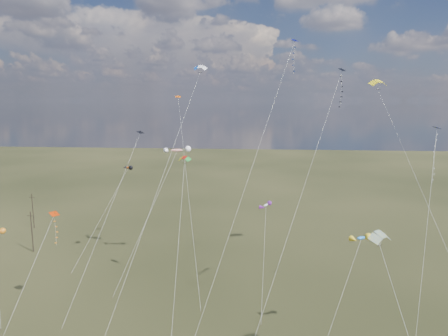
# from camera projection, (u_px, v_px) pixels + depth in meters

# --- Properties ---
(utility_pole_near) EXTENTS (1.40, 0.20, 8.00)m
(utility_pole_near) POSITION_uv_depth(u_px,v_px,m) (32.00, 232.00, 76.29)
(utility_pole_near) COLOR black
(utility_pole_near) RESTS_ON ground
(utility_pole_far) EXTENTS (1.40, 0.20, 8.00)m
(utility_pole_far) POSITION_uv_depth(u_px,v_px,m) (33.00, 211.00, 90.73)
(utility_pole_far) COLOR black
(utility_pole_far) RESTS_ON ground
(diamond_black_high) EXTENTS (13.97, 23.41, 33.47)m
(diamond_black_high) POSITION_uv_depth(u_px,v_px,m) (336.00, 103.00, 57.38)
(diamond_black_high) COLOR black
(diamond_black_high) RESTS_ON ground
(diamond_navy_tall) EXTENTS (12.82, 15.93, 36.96)m
(diamond_navy_tall) POSITION_uv_depth(u_px,v_px,m) (286.00, 78.00, 52.99)
(diamond_navy_tall) COLOR #080B51
(diamond_navy_tall) RESTS_ON ground
(diamond_black_mid) EXTENTS (6.18, 19.57, 23.91)m
(diamond_black_mid) POSITION_uv_depth(u_px,v_px,m) (123.00, 177.00, 61.04)
(diamond_black_mid) COLOR black
(diamond_black_mid) RESTS_ON ground
(diamond_red_low) EXTENTS (3.76, 10.54, 14.48)m
(diamond_red_low) POSITION_uv_depth(u_px,v_px,m) (53.00, 234.00, 51.90)
(diamond_red_low) COLOR #B42901
(diamond_red_low) RESTS_ON ground
(diamond_navy_right) EXTENTS (6.86, 14.75, 25.58)m
(diamond_navy_right) POSITION_uv_depth(u_px,v_px,m) (434.00, 163.00, 49.70)
(diamond_navy_right) COLOR #101552
(diamond_navy_right) RESTS_ON ground
(diamond_orange_center) EXTENTS (7.17, 19.69, 29.66)m
(diamond_orange_center) POSITION_uv_depth(u_px,v_px,m) (184.00, 151.00, 65.02)
(diamond_orange_center) COLOR #DE5104
(diamond_orange_center) RESTS_ON ground
(parafoil_yellow) EXTENTS (9.09, 27.07, 32.63)m
(parafoil_yellow) POSITION_uv_depth(u_px,v_px,m) (379.00, 82.00, 63.33)
(parafoil_yellow) COLOR gold
(parafoil_yellow) RESTS_ON ground
(parafoil_blue_white) EXTENTS (9.52, 24.99, 34.42)m
(parafoil_blue_white) POSITION_uv_depth(u_px,v_px,m) (199.00, 69.00, 59.95)
(parafoil_blue_white) COLOR blue
(parafoil_blue_white) RESTS_ON ground
(parafoil_striped) EXTENTS (5.52, 9.45, 17.19)m
(parafoil_striped) POSITION_uv_depth(u_px,v_px,m) (381.00, 235.00, 36.98)
(parafoil_striped) COLOR yellow
(parafoil_striped) RESTS_ON ground
(parafoil_tricolor) EXTENTS (2.21, 16.77, 21.20)m
(parafoil_tricolor) POSITION_uv_depth(u_px,v_px,m) (184.00, 159.00, 57.49)
(parafoil_tricolor) COLOR #FBFA0B
(parafoil_tricolor) RESTS_ON ground
(novelty_orange_black) EXTENTS (8.44, 11.09, 17.12)m
(novelty_orange_black) POSITION_uv_depth(u_px,v_px,m) (128.00, 168.00, 73.47)
(novelty_orange_black) COLOR #EA5400
(novelty_orange_black) RESTS_ON ground
(novelty_white_purple) EXTENTS (1.81, 10.19, 14.19)m
(novelty_white_purple) POSITION_uv_depth(u_px,v_px,m) (266.00, 206.00, 57.92)
(novelty_white_purple) COLOR white
(novelty_white_purple) RESTS_ON ground
(novelty_redwhite_stripe) EXTENTS (9.84, 12.54, 21.32)m
(novelty_redwhite_stripe) POSITION_uv_depth(u_px,v_px,m) (177.00, 150.00, 66.16)
(novelty_redwhite_stripe) COLOR red
(novelty_redwhite_stripe) RESTS_ON ground
(novelty_blue_yellow) EXTENTS (7.33, 8.28, 13.99)m
(novelty_blue_yellow) POSITION_uv_depth(u_px,v_px,m) (361.00, 239.00, 44.76)
(novelty_blue_yellow) COLOR blue
(novelty_blue_yellow) RESTS_ON ground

